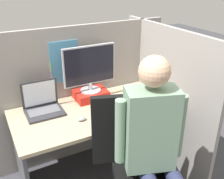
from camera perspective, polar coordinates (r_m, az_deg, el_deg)
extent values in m
cube|color=gray|center=(2.65, -7.35, -1.13)|extent=(1.91, 0.04, 1.38)
cube|color=#4C8EB7|center=(2.45, -10.26, 5.98)|extent=(0.27, 0.01, 0.39)
cube|color=#F4EA66|center=(2.43, -12.47, 4.86)|extent=(0.08, 0.01, 0.08)
cube|color=#EA9EC6|center=(2.45, -12.30, 3.40)|extent=(0.08, 0.01, 0.08)
cube|color=gray|center=(2.63, 11.37, -1.65)|extent=(0.04, 1.35, 1.38)
cube|color=tan|center=(2.33, -3.95, -4.73)|extent=(1.41, 0.71, 0.03)
cube|color=#4C4C51|center=(2.40, -19.01, -15.59)|extent=(0.03, 0.60, 0.67)
cube|color=#4C4C51|center=(2.81, 8.90, -7.78)|extent=(0.03, 0.60, 0.67)
cube|color=red|center=(2.51, -4.63, -1.11)|extent=(0.30, 0.23, 0.08)
cylinder|color=#B2B2B7|center=(2.49, -4.67, -0.14)|extent=(0.19, 0.19, 0.01)
cylinder|color=#B2B2B7|center=(2.47, -4.70, 0.76)|extent=(0.04, 0.04, 0.07)
cube|color=#B2B2B7|center=(2.40, -4.92, 5.31)|extent=(0.50, 0.02, 0.36)
cube|color=black|center=(2.39, -4.79, 5.22)|extent=(0.48, 0.00, 0.34)
cube|color=#2D2D33|center=(2.33, -14.44, -4.89)|extent=(0.31, 0.25, 0.02)
cube|color=#5B5B60|center=(2.34, -14.59, -4.44)|extent=(0.26, 0.14, 0.00)
cube|color=#2D2D33|center=(2.37, -15.48, -0.81)|extent=(0.31, 0.03, 0.25)
cube|color=silver|center=(2.36, -15.45, -0.86)|extent=(0.27, 0.03, 0.22)
ellipsoid|color=gray|center=(2.17, -6.52, -6.42)|extent=(0.07, 0.04, 0.03)
cube|color=#A31919|center=(2.53, 9.35, -1.46)|extent=(0.05, 0.13, 0.05)
cone|color=orange|center=(2.15, 0.65, -6.11)|extent=(0.05, 0.09, 0.05)
cylinder|color=green|center=(2.20, -0.07, -5.43)|extent=(0.03, 0.02, 0.03)
cube|color=black|center=(2.05, 7.55, -18.81)|extent=(0.58, 0.58, 0.07)
cube|color=black|center=(1.98, 1.93, -8.69)|extent=(0.43, 0.19, 0.57)
cylinder|color=#282D4C|center=(1.92, 7.95, -18.79)|extent=(0.21, 0.33, 0.11)
cylinder|color=#282D4C|center=(1.98, 13.21, -17.92)|extent=(0.21, 0.33, 0.11)
cube|color=gray|center=(1.78, 8.33, -8.54)|extent=(0.39, 0.30, 0.59)
sphere|color=#D8A884|center=(1.60, 9.23, 3.92)|extent=(0.20, 0.20, 0.20)
cylinder|color=gray|center=(1.74, 1.77, -9.22)|extent=(0.07, 0.07, 0.47)
cylinder|color=gray|center=(1.85, 14.48, -7.81)|extent=(0.07, 0.07, 0.47)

